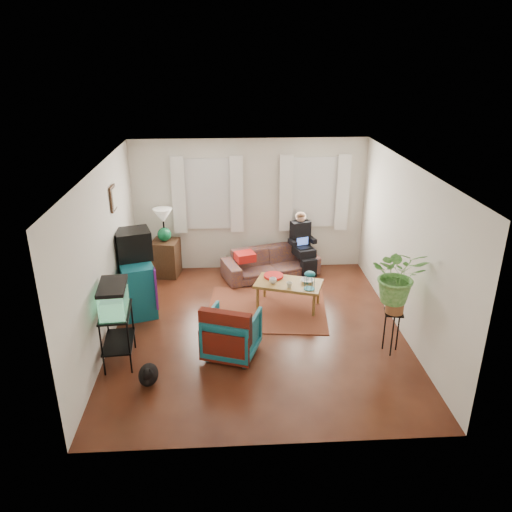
{
  "coord_description": "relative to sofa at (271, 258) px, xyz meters",
  "views": [
    {
      "loc": [
        -0.44,
        -6.85,
        4.1
      ],
      "look_at": [
        0.0,
        0.4,
        1.1
      ],
      "focal_mm": 35.0,
      "sensor_mm": 36.0,
      "label": 1
    }
  ],
  "objects": [
    {
      "name": "potted_plant",
      "position": [
        1.51,
        -2.78,
        0.75
      ],
      "size": [
        0.87,
        0.79,
        0.83
      ],
      "primitive_type": "imported",
      "rotation": [
        0.0,
        0.0,
        -0.21
      ],
      "color": "#599947",
      "rests_on": "plant_stand"
    },
    {
      "name": "armchair",
      "position": [
        -0.8,
        -2.69,
        0.01
      ],
      "size": [
        0.9,
        0.87,
        0.73
      ],
      "primitive_type": "imported",
      "rotation": [
        0.0,
        0.0,
        2.8
      ],
      "color": "#137073",
      "rests_on": "floor"
    },
    {
      "name": "wall_right",
      "position": [
        1.86,
        -2.05,
        0.94
      ],
      "size": [
        0.01,
        5.0,
        2.6
      ],
      "primitive_type": "cube",
      "color": "silver",
      "rests_on": "floor"
    },
    {
      "name": "area_rug",
      "position": [
        -0.19,
        -1.4,
        -0.35
      ],
      "size": [
        2.16,
        1.81,
        0.01
      ],
      "primitive_type": "cube",
      "rotation": [
        0.0,
        0.0,
        -0.11
      ],
      "color": "maroon",
      "rests_on": "floor"
    },
    {
      "name": "aquarium",
      "position": [
        -2.39,
        -2.79,
        0.65
      ],
      "size": [
        0.41,
        0.68,
        0.42
      ],
      "primitive_type": "cube",
      "rotation": [
        0.0,
        0.0,
        0.09
      ],
      "color": "#7FD899",
      "rests_on": "aquarium_stand"
    },
    {
      "name": "window_left",
      "position": [
        -1.19,
        0.43,
        1.19
      ],
      "size": [
        1.08,
        0.04,
        1.38
      ],
      "primitive_type": "cube",
      "color": "white",
      "rests_on": "wall_back"
    },
    {
      "name": "plant_stand",
      "position": [
        1.51,
        -2.78,
        -0.03
      ],
      "size": [
        0.33,
        0.33,
        0.66
      ],
      "primitive_type": "cube",
      "rotation": [
        0.0,
        0.0,
        -0.21
      ],
      "color": "black",
      "rests_on": "floor"
    },
    {
      "name": "wall_front",
      "position": [
        -0.39,
        -4.55,
        0.94
      ],
      "size": [
        4.5,
        0.01,
        2.6
      ],
      "primitive_type": "cube",
      "color": "silver",
      "rests_on": "floor"
    },
    {
      "name": "birdcage",
      "position": [
        0.5,
        -1.57,
        0.26
      ],
      "size": [
        0.23,
        0.23,
        0.32
      ],
      "primitive_type": null,
      "rotation": [
        0.0,
        0.0,
        -0.33
      ],
      "color": "#115B6B",
      "rests_on": "coffee_table"
    },
    {
      "name": "curtains_right",
      "position": [
        0.86,
        0.35,
        1.19
      ],
      "size": [
        1.36,
        0.06,
        1.5
      ],
      "primitive_type": "cube",
      "color": "white",
      "rests_on": "wall_back"
    },
    {
      "name": "wall_left",
      "position": [
        -2.64,
        -2.05,
        0.94
      ],
      "size": [
        0.01,
        5.0,
        2.6
      ],
      "primitive_type": "cube",
      "color": "silver",
      "rests_on": "floor"
    },
    {
      "name": "ceiling",
      "position": [
        -0.39,
        -2.05,
        2.24
      ],
      "size": [
        4.5,
        5.0,
        0.01
      ],
      "primitive_type": "cube",
      "color": "white",
      "rests_on": "wall_back"
    },
    {
      "name": "table_lamp",
      "position": [
        -2.04,
        0.15,
        0.66
      ],
      "size": [
        0.42,
        0.42,
        0.65
      ],
      "primitive_type": null,
      "rotation": [
        0.0,
        0.0,
        -0.17
      ],
      "color": "white",
      "rests_on": "side_table"
    },
    {
      "name": "cup_b",
      "position": [
        0.18,
        -1.49,
        0.14
      ],
      "size": [
        0.13,
        0.13,
        0.09
      ],
      "primitive_type": "imported",
      "rotation": [
        0.0,
        0.0,
        -0.33
      ],
      "color": "beige",
      "rests_on": "coffee_table"
    },
    {
      "name": "bowl",
      "position": [
        0.51,
        -1.31,
        0.12
      ],
      "size": [
        0.28,
        0.28,
        0.05
      ],
      "primitive_type": "imported",
      "rotation": [
        0.0,
        0.0,
        -0.33
      ],
      "color": "white",
      "rests_on": "coffee_table"
    },
    {
      "name": "window_right",
      "position": [
        0.86,
        0.43,
        1.19
      ],
      "size": [
        1.08,
        0.04,
        1.38
      ],
      "primitive_type": "cube",
      "color": "white",
      "rests_on": "wall_back"
    },
    {
      "name": "coffee_table",
      "position": [
        0.19,
        -1.31,
        -0.13
      ],
      "size": [
        1.24,
        0.93,
        0.46
      ],
      "primitive_type": "cube",
      "rotation": [
        0.0,
        0.0,
        -0.33
      ],
      "color": "brown",
      "rests_on": "floor"
    },
    {
      "name": "cup_a",
      "position": [
        -0.08,
        -1.32,
        0.15
      ],
      "size": [
        0.16,
        0.16,
        0.1
      ],
      "primitive_type": "imported",
      "rotation": [
        0.0,
        0.0,
        -0.33
      ],
      "color": "white",
      "rests_on": "coffee_table"
    },
    {
      "name": "serape_throw",
      "position": [
        -0.89,
        -2.96,
        0.16
      ],
      "size": [
        0.75,
        0.41,
        0.61
      ],
      "primitive_type": "cube",
      "rotation": [
        0.0,
        0.0,
        -0.34
      ],
      "color": "#9E0A0A",
      "rests_on": "armchair"
    },
    {
      "name": "sofa",
      "position": [
        0.0,
        0.0,
        0.0
      ],
      "size": [
        1.97,
        1.24,
        0.72
      ],
      "primitive_type": "imported",
      "rotation": [
        0.0,
        0.0,
        0.31
      ],
      "color": "brown",
      "rests_on": "floor"
    },
    {
      "name": "picture_frame",
      "position": [
        -2.6,
        -1.2,
        1.59
      ],
      "size": [
        0.04,
        0.32,
        0.4
      ],
      "primitive_type": "cube",
      "color": "#3D2616",
      "rests_on": "wall_left"
    },
    {
      "name": "snack_tray",
      "position": [
        -0.04,
        -1.06,
        0.12
      ],
      "size": [
        0.43,
        0.43,
        0.04
      ],
      "primitive_type": "cylinder",
      "rotation": [
        0.0,
        0.0,
        -0.33
      ],
      "color": "#B21414",
      "rests_on": "coffee_table"
    },
    {
      "name": "wall_back",
      "position": [
        -0.39,
        0.45,
        0.94
      ],
      "size": [
        4.5,
        0.01,
        2.6
      ],
      "primitive_type": "cube",
      "color": "silver",
      "rests_on": "floor"
    },
    {
      "name": "seated_person",
      "position": [
        0.63,
        0.2,
        0.19
      ],
      "size": [
        0.61,
        0.68,
        1.1
      ],
      "primitive_type": null,
      "rotation": [
        0.0,
        0.0,
        0.31
      ],
      "color": "black",
      "rests_on": "sofa"
    },
    {
      "name": "side_table",
      "position": [
        -2.04,
        0.15,
        -0.0
      ],
      "size": [
        0.57,
        0.57,
        0.71
      ],
      "primitive_type": "cube",
      "rotation": [
        0.0,
        0.0,
        -0.17
      ],
      "color": "#412918",
      "rests_on": "floor"
    },
    {
      "name": "curtains_left",
      "position": [
        -1.19,
        0.35,
        1.19
      ],
      "size": [
        1.36,
        0.06,
        1.5
      ],
      "primitive_type": "cube",
      "color": "white",
      "rests_on": "wall_back"
    },
    {
      "name": "crt_tv",
      "position": [
        -2.39,
        -1.12,
        0.78
      ],
      "size": [
        0.68,
        0.64,
        0.48
      ],
      "primitive_type": "cube",
      "rotation": [
        0.0,
        0.0,
        0.3
      ],
      "color": "black",
      "rests_on": "dresser"
    },
    {
      "name": "floor",
      "position": [
        -0.39,
        -2.05,
        -0.36
      ],
      "size": [
        4.5,
        5.0,
        0.01
      ],
      "primitive_type": "cube",
      "color": "#4F2B14",
      "rests_on": "ground"
    },
    {
      "name": "black_cat",
      "position": [
        -1.91,
        -3.34,
        -0.19
      ],
      "size": [
        0.31,
        0.43,
        0.34
      ],
      "primitive_type": "ellipsoid",
      "rotation": [
        0.0,
        0.0,
        0.13
      ],
      "color": "black",
      "rests_on": "floor"
    },
    {
      "name": "aquarium_stand",
      "position": [
        -2.39,
        -2.79,
        0.04
      ],
      "size": [
        0.46,
        0.75,
        0.8
      ],
      "primitive_type": "cube",
      "rotation": [
        0.0,
        0.0,
        0.09
      ],
      "color": "black",
      "rests_on": "floor"
    },
    {
      "name": "dresser",
      "position": [
        -2.38,
        -1.22,
        0.09
      ],
      "size": [
        0.78,
        1.11,
        0.9
      ],
      "primitive_type": "cube",
      "rotation": [
        0.0,
        0.0,
        0.3
      ],
      "color": "#104E61",
      "rests_on": "floor"
    }
  ]
}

